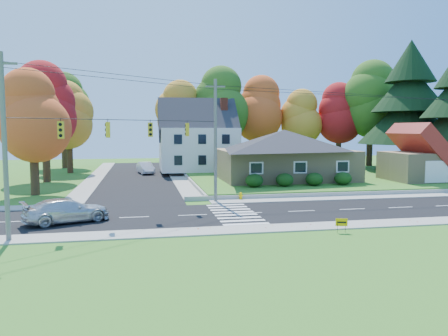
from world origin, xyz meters
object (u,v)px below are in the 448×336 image
(ranch_house, at_px, (284,154))
(white_car, at_px, (146,168))
(silver_sedan, at_px, (67,210))
(fire_hydrant, at_px, (241,196))

(ranch_house, bearing_deg, white_car, 139.24)
(silver_sedan, bearing_deg, ranch_house, -73.00)
(silver_sedan, bearing_deg, white_car, -32.89)
(white_car, bearing_deg, ranch_house, -52.22)
(fire_hydrant, bearing_deg, silver_sedan, -153.17)
(ranch_house, xyz_separation_m, fire_hydrant, (-7.26, -10.33, -2.93))
(ranch_house, xyz_separation_m, silver_sedan, (-20.21, -16.88, -2.47))
(ranch_house, relative_size, silver_sedan, 2.73)
(silver_sedan, bearing_deg, fire_hydrant, -86.03)
(silver_sedan, distance_m, white_car, 30.23)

